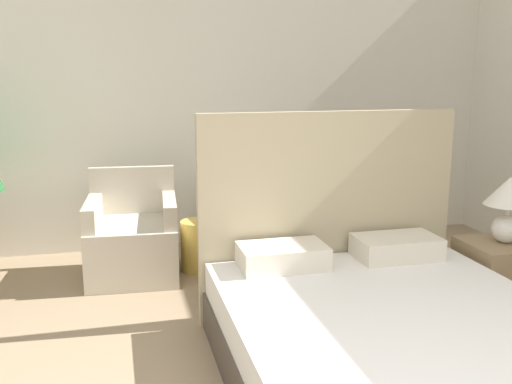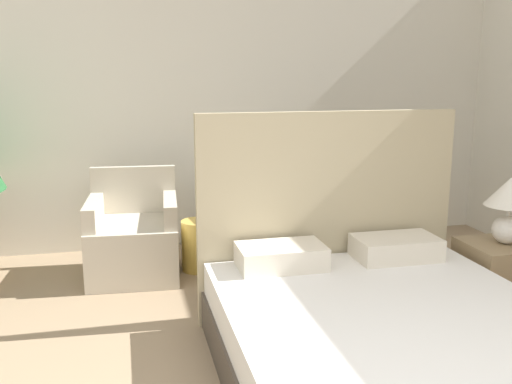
# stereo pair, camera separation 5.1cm
# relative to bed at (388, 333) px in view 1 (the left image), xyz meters

# --- Properties ---
(wall_back) EXTENTS (10.00, 0.06, 2.90)m
(wall_back) POSITION_rel_bed_xyz_m (-0.51, 2.69, 1.19)
(wall_back) COLOR silver
(wall_back) RESTS_ON ground_plane
(bed) EXTENTS (1.72, 2.00, 1.36)m
(bed) POSITION_rel_bed_xyz_m (0.00, 0.00, 0.00)
(bed) COLOR #4C4238
(bed) RESTS_ON ground_plane
(armchair_near_window_left) EXTENTS (0.74, 0.77, 0.83)m
(armchair_near_window_left) POSITION_rel_bed_xyz_m (-1.23, 1.93, 0.01)
(armchair_near_window_left) COLOR beige
(armchair_near_window_left) RESTS_ON ground_plane
(armchair_near_window_right) EXTENTS (0.78, 0.81, 0.83)m
(armchair_near_window_right) POSITION_rel_bed_xyz_m (-0.20, 1.93, 0.01)
(armchair_near_window_right) COLOR beige
(armchair_near_window_right) RESTS_ON ground_plane
(nightstand) EXTENTS (0.46, 0.45, 0.49)m
(nightstand) POSITION_rel_bed_xyz_m (1.12, 0.62, -0.02)
(nightstand) COLOR #937A56
(nightstand) RESTS_ON ground_plane
(table_lamp) EXTENTS (0.32, 0.32, 0.44)m
(table_lamp) POSITION_rel_bed_xyz_m (1.14, 0.61, 0.51)
(table_lamp) COLOR white
(table_lamp) RESTS_ON nightstand
(side_table) EXTENTS (0.28, 0.28, 0.42)m
(side_table) POSITION_rel_bed_xyz_m (-0.72, 1.93, -0.06)
(side_table) COLOR gold
(side_table) RESTS_ON ground_plane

